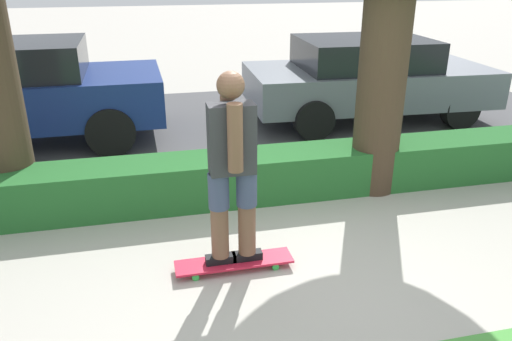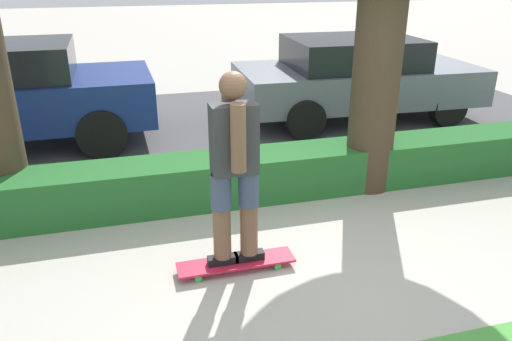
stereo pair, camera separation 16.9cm
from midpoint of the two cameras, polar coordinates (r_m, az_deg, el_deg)
name	(u,v)px [view 2 (the right image)]	position (r m, az deg, el deg)	size (l,w,h in m)	color
ground_plane	(296,275)	(4.35, 3.45, -11.83)	(60.00, 60.00, 0.00)	#ADA89E
street_asphalt	(208,129)	(8.06, -6.12, 4.76)	(12.59, 5.00, 0.01)	#474749
hedge_row	(249,176)	(5.58, -1.72, -0.64)	(12.59, 0.60, 0.51)	#236028
skateboard	(236,263)	(4.38, -3.41, -10.47)	(1.02, 0.24, 0.08)	red
skater_person	(234,167)	(3.97, -3.70, 0.35)	(0.49, 0.42, 1.64)	black
parked_car_front	(7,93)	(7.91, -27.09, 7.85)	(3.92, 1.86, 1.46)	navy
parked_car_middle	(356,76)	(8.63, 10.75, 10.52)	(4.03, 1.98, 1.34)	slate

